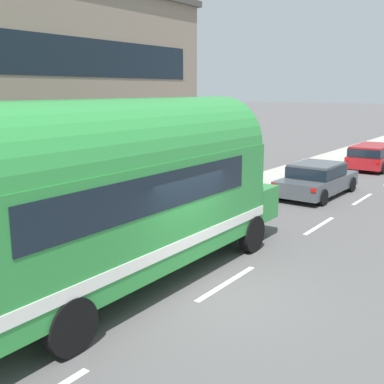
# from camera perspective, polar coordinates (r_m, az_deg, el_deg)

# --- Properties ---
(ground_plane) EXTENTS (300.00, 300.00, 0.00)m
(ground_plane) POSITION_cam_1_polar(r_m,az_deg,el_deg) (10.43, 2.12, -12.14)
(ground_plane) COLOR #565454
(lane_markings) EXTENTS (3.61, 80.00, 0.01)m
(lane_markings) POSITION_cam_1_polar(r_m,az_deg,el_deg) (22.22, 14.76, 0.66)
(lane_markings) COLOR silver
(lane_markings) RESTS_ON ground
(sidewalk_slab) EXTENTS (2.43, 90.00, 0.15)m
(sidewalk_slab) POSITION_cam_1_polar(r_m,az_deg,el_deg) (20.92, 6.58, 0.49)
(sidewalk_slab) COLOR #ADA89E
(sidewalk_slab) RESTS_ON ground
(painted_bus) EXTENTS (2.64, 10.80, 4.12)m
(painted_bus) POSITION_cam_1_polar(r_m,az_deg,el_deg) (9.93, -9.83, 0.45)
(painted_bus) COLOR #2D8C3D
(painted_bus) RESTS_ON ground
(car_lead) EXTENTS (2.10, 4.63, 1.37)m
(car_lead) POSITION_cam_1_polar(r_m,az_deg,el_deg) (20.17, 14.80, 1.64)
(car_lead) COLOR #474C51
(car_lead) RESTS_ON ground
(car_second) EXTENTS (2.01, 4.57, 1.37)m
(car_second) POSITION_cam_1_polar(r_m,az_deg,el_deg) (27.92, 20.91, 4.20)
(car_second) COLOR #A5191E
(car_second) RESTS_ON ground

